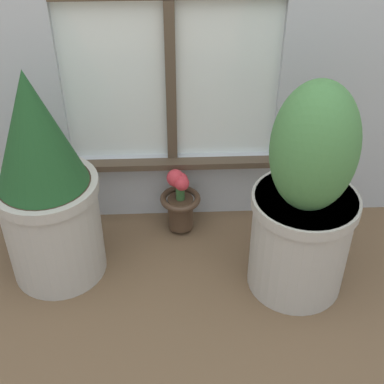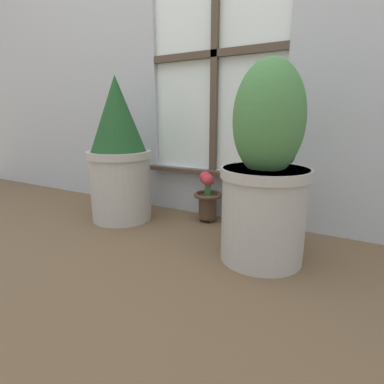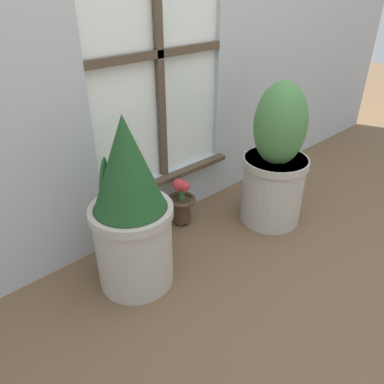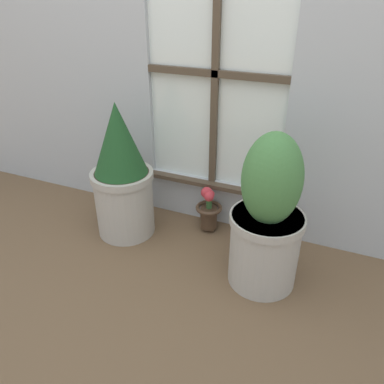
{
  "view_description": "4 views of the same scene",
  "coord_description": "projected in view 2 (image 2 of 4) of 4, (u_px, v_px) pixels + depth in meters",
  "views": [
    {
      "loc": [
        -0.0,
        -1.14,
        1.36
      ],
      "look_at": [
        0.06,
        0.31,
        0.27
      ],
      "focal_mm": 50.0,
      "sensor_mm": 36.0,
      "label": 1
    },
    {
      "loc": [
        0.71,
        -0.95,
        0.55
      ],
      "look_at": [
        0.02,
        0.27,
        0.2
      ],
      "focal_mm": 28.0,
      "sensor_mm": 36.0,
      "label": 2
    },
    {
      "loc": [
        -1.07,
        -0.84,
        1.17
      ],
      "look_at": [
        -0.02,
        0.31,
        0.27
      ],
      "focal_mm": 35.0,
      "sensor_mm": 36.0,
      "label": 3
    },
    {
      "loc": [
        0.64,
        -1.26,
        1.26
      ],
      "look_at": [
        -0.02,
        0.28,
        0.32
      ],
      "focal_mm": 35.0,
      "sensor_mm": 36.0,
      "label": 4
    }
  ],
  "objects": [
    {
      "name": "flower_vase",
      "position": [
        208.0,
        196.0,
        1.6
      ],
      "size": [
        0.15,
        0.15,
        0.27
      ],
      "color": "#473323",
      "rests_on": "ground_plane"
    },
    {
      "name": "ground_plane",
      "position": [
        157.0,
        250.0,
        1.27
      ],
      "size": [
        10.0,
        10.0,
        0.0
      ],
      "primitive_type": "plane",
      "color": "brown"
    },
    {
      "name": "potted_plant_left",
      "position": [
        119.0,
        154.0,
        1.59
      ],
      "size": [
        0.34,
        0.34,
        0.76
      ],
      "color": "#B7B2A8",
      "rests_on": "ground_plane"
    },
    {
      "name": "potted_plant_right",
      "position": [
        265.0,
        175.0,
        1.12
      ],
      "size": [
        0.34,
        0.34,
        0.75
      ],
      "color": "#B7B2A8",
      "rests_on": "ground_plane"
    }
  ]
}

